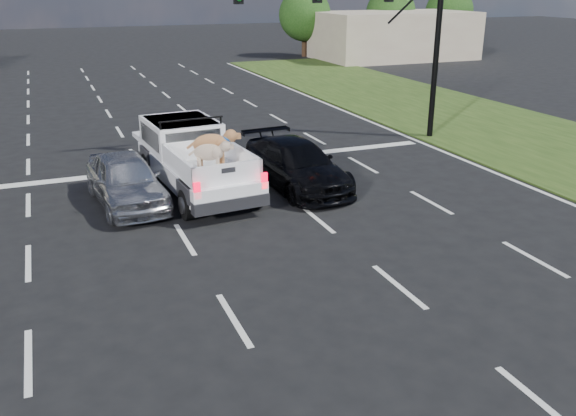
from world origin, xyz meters
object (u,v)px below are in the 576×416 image
(pickup_truck, at_px, (194,157))
(black_coupe, at_px, (296,165))
(traffic_signal, at_px, (383,14))
(silver_sedan, at_px, (126,180))

(pickup_truck, bearing_deg, black_coupe, -20.76)
(black_coupe, bearing_deg, traffic_signal, 33.16)
(traffic_signal, xyz_separation_m, black_coupe, (-4.92, -3.76, -4.04))
(pickup_truck, xyz_separation_m, silver_sedan, (-2.05, -0.56, -0.29))
(traffic_signal, height_order, silver_sedan, traffic_signal)
(silver_sedan, bearing_deg, traffic_signal, 14.29)
(traffic_signal, relative_size, black_coupe, 1.92)
(pickup_truck, xyz_separation_m, black_coupe, (2.90, -0.83, -0.32))
(silver_sedan, bearing_deg, black_coupe, -8.35)
(silver_sedan, bearing_deg, pickup_truck, 10.16)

